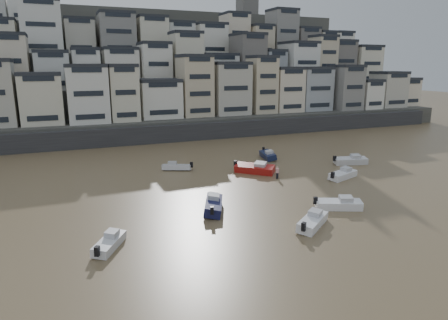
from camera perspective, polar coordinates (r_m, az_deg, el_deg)
name	(u,v)px	position (r m, az deg, el deg)	size (l,w,h in m)	color
harbor_wall	(163,133)	(82.51, -8.74, 3.77)	(140.00, 3.00, 3.50)	#38383A
hillside	(144,73)	(121.32, -11.35, 12.06)	(141.04, 66.00, 50.00)	#4C4C47
boat_i	(268,154)	(67.52, 6.26, 0.83)	(5.52, 1.81, 1.51)	#131C3E
boat_g	(351,159)	(66.40, 17.65, 0.08)	(5.72, 1.87, 1.56)	silver
boat_j	(109,241)	(36.31, -16.10, -11.09)	(4.80, 1.57, 1.31)	silver
boat_c	(213,204)	(43.33, -1.53, -6.23)	(6.00, 1.96, 1.64)	#141640
boat_b	(339,203)	(45.56, 16.08, -5.88)	(5.42, 1.77, 1.48)	white
boat_a	(313,220)	(40.14, 12.54, -8.30)	(5.50, 1.80, 1.50)	white
boat_d	(343,173)	(57.75, 16.63, -1.83)	(5.47, 1.79, 1.49)	white
boat_e	(255,168)	(58.13, 4.40, -1.08)	(6.31, 2.06, 1.72)	#A71814
boat_h	(177,166)	(60.23, -6.78, -0.83)	(4.73, 1.55, 1.29)	silver
person_pink	(277,173)	(55.77, 7.63, -1.78)	(0.44, 0.44, 1.74)	#DC9B9F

